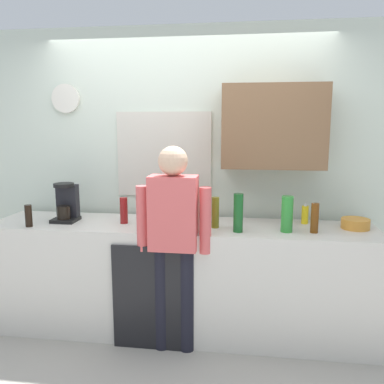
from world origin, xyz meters
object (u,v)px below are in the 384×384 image
object	(u,v)px
potted_plant	(184,205)
person_at_sink	(174,233)
bottle_green_wine	(238,213)
bottle_dark_sauce	(29,216)
mixing_bowl	(355,224)
bottle_amber_beer	(315,218)
bottle_olive_oil	(215,212)
bottle_red_vinegar	(124,210)
dish_soap	(305,214)
coffee_maker	(66,204)
bottle_clear_soda	(287,214)
cup_white_mug	(159,216)

from	to	relation	value
potted_plant	person_at_sink	xyz separation A→B (m)	(-0.01, -0.45, -0.12)
bottle_green_wine	person_at_sink	world-z (taller)	person_at_sink
bottle_dark_sauce	mixing_bowl	bearing A→B (deg)	6.62
bottle_green_wine	potted_plant	size ratio (longest dim) A/B	1.30
bottle_amber_beer	bottle_dark_sauce	bearing A→B (deg)	-176.65
bottle_olive_oil	bottle_red_vinegar	distance (m)	0.77
dish_soap	coffee_maker	bearing A→B (deg)	-174.92
bottle_green_wine	bottle_red_vinegar	world-z (taller)	bottle_green_wine
coffee_maker	bottle_amber_beer	size ratio (longest dim) A/B	1.43
bottle_dark_sauce	bottle_clear_soda	bearing A→B (deg)	3.60
coffee_maker	cup_white_mug	world-z (taller)	coffee_maker
mixing_bowl	cup_white_mug	bearing A→B (deg)	179.46
bottle_red_vinegar	person_at_sink	bearing A→B (deg)	-30.63
coffee_maker	bottle_amber_beer	world-z (taller)	coffee_maker
mixing_bowl	dish_soap	distance (m)	0.40
dish_soap	bottle_amber_beer	bearing A→B (deg)	-83.36
coffee_maker	person_at_sink	distance (m)	1.04
coffee_maker	person_at_sink	xyz separation A→B (m)	(0.99, -0.30, -0.13)
bottle_amber_beer	dish_soap	size ratio (longest dim) A/B	1.28
bottle_olive_oil	bottle_amber_beer	world-z (taller)	bottle_olive_oil
potted_plant	bottle_red_vinegar	bearing A→B (deg)	-160.83
bottle_green_wine	dish_soap	bearing A→B (deg)	31.66
mixing_bowl	bottle_olive_oil	bearing A→B (deg)	-173.47
mixing_bowl	bottle_dark_sauce	bearing A→B (deg)	-173.38
bottle_red_vinegar	cup_white_mug	distance (m)	0.30
bottle_red_vinegar	bottle_clear_soda	bearing A→B (deg)	-3.69
person_at_sink	coffee_maker	bearing A→B (deg)	166.65
person_at_sink	bottle_amber_beer	bearing A→B (deg)	14.12
bottle_olive_oil	person_at_sink	bearing A→B (deg)	-140.62
mixing_bowl	potted_plant	xyz separation A→B (m)	(-1.40, 0.08, 0.09)
coffee_maker	dish_soap	size ratio (longest dim) A/B	1.83
bottle_red_vinegar	bottle_dark_sauce	world-z (taller)	bottle_red_vinegar
bottle_green_wine	bottle_red_vinegar	bearing A→B (deg)	171.71
bottle_green_wine	bottle_dark_sauce	xyz separation A→B (m)	(-1.68, -0.08, -0.06)
cup_white_mug	dish_soap	bearing A→B (deg)	4.42
bottle_olive_oil	bottle_amber_beer	bearing A→B (deg)	-3.27
bottle_dark_sauce	cup_white_mug	world-z (taller)	bottle_dark_sauce
bottle_clear_soda	cup_white_mug	world-z (taller)	bottle_clear_soda
bottle_red_vinegar	potted_plant	bearing A→B (deg)	19.17
bottle_clear_soda	dish_soap	bearing A→B (deg)	58.34
dish_soap	bottle_red_vinegar	bearing A→B (deg)	-172.48
bottle_green_wine	cup_white_mug	world-z (taller)	bottle_green_wine
bottle_clear_soda	potted_plant	bearing A→B (deg)	163.36
cup_white_mug	person_at_sink	world-z (taller)	person_at_sink
mixing_bowl	dish_soap	xyz separation A→B (m)	(-0.38, 0.11, 0.04)
cup_white_mug	person_at_sink	bearing A→B (deg)	-62.33
cup_white_mug	dish_soap	xyz separation A→B (m)	(1.23, 0.09, 0.03)
bottle_olive_oil	potted_plant	bearing A→B (deg)	144.52
bottle_dark_sauce	mixing_bowl	world-z (taller)	bottle_dark_sauce
potted_plant	dish_soap	xyz separation A→B (m)	(1.02, 0.03, -0.05)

